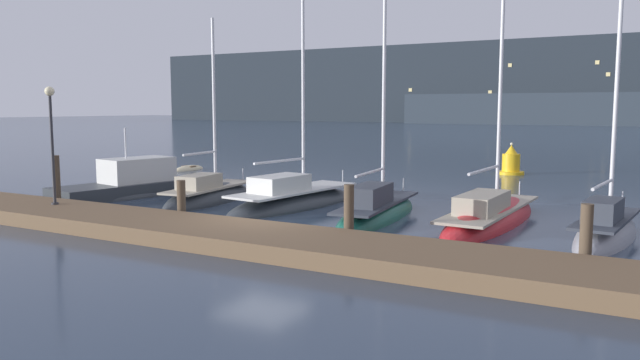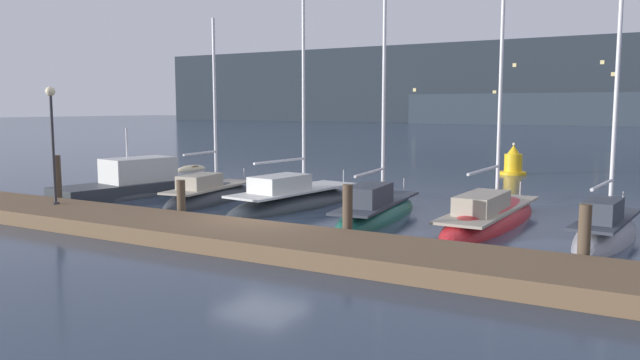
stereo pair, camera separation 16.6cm
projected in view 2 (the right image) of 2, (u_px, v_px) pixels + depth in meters
name	position (u px, v px, depth m)	size (l,w,h in m)	color
ground_plane	(262.00, 231.00, 18.88)	(400.00, 400.00, 0.00)	#2D3D51
dock	(223.00, 235.00, 17.27)	(27.45, 2.80, 0.45)	brown
mooring_pile_0	(58.00, 182.00, 23.08)	(0.28, 0.28, 1.97)	#4C3D2D
mooring_pile_1	(181.00, 202.00, 20.13)	(0.28, 0.28, 1.40)	#4C3D2D
mooring_pile_2	(348.00, 214.00, 17.13)	(0.28, 0.28, 1.63)	#4C3D2D
mooring_pile_3	(584.00, 238.00, 14.14)	(0.28, 0.28, 1.56)	#4C3D2D
motorboat_berth_1	(128.00, 189.00, 26.41)	(3.59, 6.95, 3.35)	#2D3338
sailboat_berth_2	(210.00, 199.00, 24.68)	(2.25, 5.90, 7.92)	#2D3338
sailboat_berth_3	(294.00, 203.00, 23.51)	(2.89, 7.25, 10.07)	#2D3338
sailboat_berth_4	(377.00, 215.00, 21.04)	(2.28, 6.99, 8.88)	#195647
sailboat_berth_5	(490.00, 220.00, 20.12)	(2.06, 8.19, 10.54)	red
sailboat_berth_6	(605.00, 236.00, 17.52)	(1.86, 5.46, 8.36)	gray
channel_buoy	(513.00, 163.00, 34.71)	(1.46, 1.46, 1.77)	gold
dock_lamppost	(52.00, 126.00, 20.94)	(0.32, 0.32, 3.97)	#2D2D33
hillside_backdrop	(640.00, 84.00, 130.73)	(240.00, 23.00, 18.56)	#232B33
rowboat_adrift	(191.00, 170.00, 37.30)	(1.11, 2.63, 0.56)	beige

